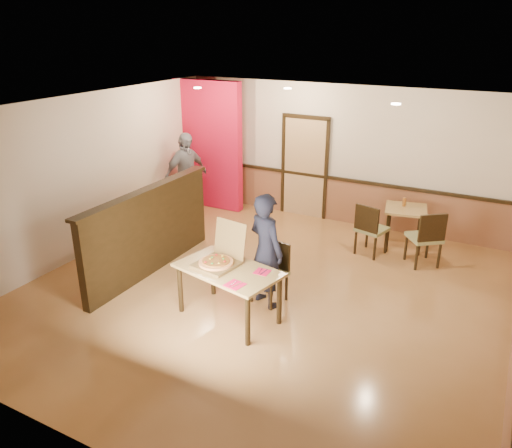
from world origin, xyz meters
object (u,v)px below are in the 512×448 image
at_px(main_table, 228,276).
at_px(side_table, 405,217).
at_px(condiment, 404,202).
at_px(diner_chair, 272,270).
at_px(side_chair_left, 370,228).
at_px(diner, 266,251).
at_px(pizza_box, 219,260).
at_px(side_chair_right, 427,236).
at_px(passerby, 186,175).

relative_size(main_table, side_table, 1.86).
relative_size(side_table, condiment, 5.55).
bearing_deg(diner_chair, condiment, 79.54).
distance_m(side_chair_left, diner, 2.54).
distance_m(diner_chair, side_chair_left, 2.37).
height_order(pizza_box, condiment, pizza_box).
relative_size(side_chair_left, side_chair_right, 0.97).
height_order(diner_chair, pizza_box, pizza_box).
relative_size(side_chair_left, diner, 0.56).
xyz_separation_m(main_table, diner, (0.28, 0.59, 0.20)).
xyz_separation_m(diner_chair, side_chair_right, (1.81, 2.23, 0.05)).
distance_m(passerby, pizza_box, 4.05).
xyz_separation_m(main_table, pizza_box, (-0.18, 0.05, 0.18)).
bearing_deg(side_table, diner, -114.28).
distance_m(side_chair_left, pizza_box, 3.21).
bearing_deg(side_chair_right, side_table, -88.60).
xyz_separation_m(diner, passerby, (-3.15, 2.49, 0.05)).
height_order(diner, passerby, passerby).
bearing_deg(side_chair_right, diner, 14.44).
bearing_deg(side_chair_right, condiment, -89.28).
bearing_deg(side_table, diner_chair, -114.84).
xyz_separation_m(main_table, side_table, (1.62, 3.57, -0.06)).
bearing_deg(condiment, side_chair_left, -119.35).
distance_m(diner_chair, condiment, 3.20).
bearing_deg(condiment, passerby, -172.42).
bearing_deg(diner_chair, side_chair_left, 81.73).
height_order(main_table, condiment, condiment).
bearing_deg(diner, pizza_box, 72.47).
bearing_deg(side_chair_left, diner, 84.35).
distance_m(main_table, pizza_box, 0.26).
bearing_deg(diner_chair, side_table, 77.74).
relative_size(side_table, passerby, 0.47).
height_order(main_table, passerby, passerby).
xyz_separation_m(diner_chair, side_chair_left, (0.84, 2.21, 0.03)).
relative_size(diner_chair, diner, 0.53).
bearing_deg(side_table, pizza_box, -117.11).
relative_size(diner_chair, side_table, 1.07).
distance_m(diner_chair, pizza_box, 0.91).
bearing_deg(side_chair_right, passerby, -39.09).
xyz_separation_m(diner_chair, diner, (-0.03, -0.14, 0.36)).
relative_size(side_table, diner, 0.49).
xyz_separation_m(side_chair_right, side_table, (-0.50, 0.61, 0.05)).
relative_size(side_chair_left, passerby, 0.53).
relative_size(main_table, diner, 0.92).
height_order(main_table, diner_chair, diner_chair).
height_order(diner_chair, passerby, passerby).
relative_size(side_chair_left, side_table, 1.13).
bearing_deg(side_chair_right, pizza_box, 13.98).
bearing_deg(main_table, side_table, 77.73).
height_order(side_table, passerby, passerby).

